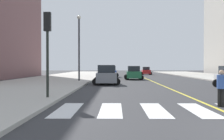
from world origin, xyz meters
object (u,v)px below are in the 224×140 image
object	(u,v)px
traffic_light_far_corner	(48,37)
pedestrian_crossing	(222,87)
street_lamp	(79,42)
car_green_second	(134,73)
car_gray_nearest	(106,75)
car_blue_fifth	(111,72)
car_red_fourth	(146,71)

from	to	relation	value
traffic_light_far_corner	pedestrian_crossing	world-z (taller)	traffic_light_far_corner
traffic_light_far_corner	street_lamp	xyz separation A→B (m)	(-0.61, 17.25, 1.22)
car_green_second	street_lamp	distance (m)	9.41
car_gray_nearest	car_blue_fifth	xyz separation A→B (m)	(0.09, 18.31, -0.04)
car_red_fourth	pedestrian_crossing	xyz separation A→B (m)	(-1.61, -47.02, 0.13)
car_red_fourth	car_blue_fifth	bearing A→B (deg)	63.42
car_green_second	pedestrian_crossing	size ratio (longest dim) A/B	2.51
car_green_second	street_lamp	xyz separation A→B (m)	(-6.59, -5.60, 3.70)
car_green_second	pedestrian_crossing	bearing A→B (deg)	-83.71
car_blue_fifth	pedestrian_crossing	world-z (taller)	car_blue_fifth
car_red_fourth	car_blue_fifth	xyz separation A→B (m)	(-7.17, -13.57, 0.08)
traffic_light_far_corner	pedestrian_crossing	xyz separation A→B (m)	(8.33, -2.46, -2.44)
car_green_second	traffic_light_far_corner	xyz separation A→B (m)	(-5.98, -22.85, 2.49)
car_gray_nearest	street_lamp	world-z (taller)	street_lamp
car_green_second	street_lamp	bearing A→B (deg)	-138.66
car_gray_nearest	traffic_light_far_corner	distance (m)	13.19
car_blue_fifth	traffic_light_far_corner	distance (m)	31.21
car_red_fourth	pedestrian_crossing	size ratio (longest dim) A/B	2.28
car_gray_nearest	pedestrian_crossing	bearing A→B (deg)	-71.70
car_blue_fifth	pedestrian_crossing	distance (m)	33.91
car_gray_nearest	traffic_light_far_corner	bearing A→B (deg)	-104.09
car_green_second	pedestrian_crossing	distance (m)	25.42
car_green_second	car_blue_fifth	size ratio (longest dim) A/B	1.00
street_lamp	traffic_light_far_corner	bearing A→B (deg)	-87.99
car_red_fourth	car_blue_fifth	world-z (taller)	car_blue_fifth
car_gray_nearest	car_blue_fifth	distance (m)	18.31
car_blue_fifth	street_lamp	world-z (taller)	street_lamp
car_blue_fifth	car_gray_nearest	bearing A→B (deg)	-89.75
car_blue_fifth	pedestrian_crossing	xyz separation A→B (m)	(5.56, -33.45, 0.05)
car_red_fourth	street_lamp	bearing A→B (deg)	70.17
car_gray_nearest	traffic_light_far_corner	size ratio (longest dim) A/B	0.96
car_blue_fifth	pedestrian_crossing	bearing A→B (deg)	-80.04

